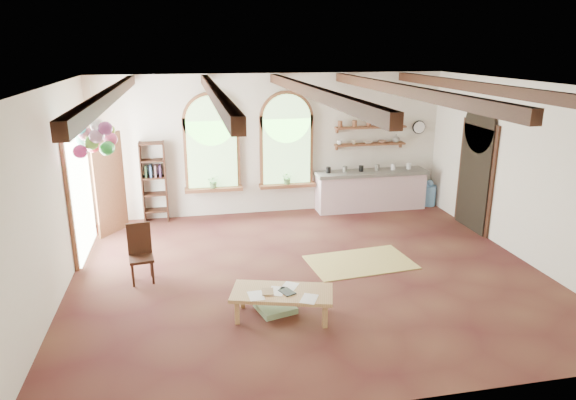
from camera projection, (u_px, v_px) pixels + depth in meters
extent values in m
plane|color=brown|center=(308.00, 272.00, 8.94)|extent=(8.00, 8.00, 0.00)
cube|color=brown|center=(212.00, 154.00, 11.48)|extent=(1.24, 0.08, 1.64)
cylinder|color=brown|center=(211.00, 121.00, 11.26)|extent=(1.24, 0.08, 1.24)
cube|color=#86BB70|center=(212.00, 154.00, 11.44)|extent=(1.10, 0.04, 1.50)
cube|color=brown|center=(214.00, 189.00, 11.63)|extent=(1.30, 0.28, 0.08)
cube|color=brown|center=(286.00, 151.00, 11.80)|extent=(1.24, 0.08, 1.64)
cylinder|color=brown|center=(286.00, 119.00, 11.59)|extent=(1.24, 0.08, 1.24)
cube|color=#86BB70|center=(287.00, 151.00, 11.77)|extent=(1.10, 0.04, 1.50)
cube|color=brown|center=(287.00, 185.00, 11.95)|extent=(1.30, 0.28, 0.08)
cube|color=brown|center=(80.00, 193.00, 9.55)|extent=(0.10, 1.90, 2.50)
cube|color=black|center=(475.00, 179.00, 10.78)|extent=(0.10, 1.30, 2.40)
cube|color=beige|center=(370.00, 192.00, 12.26)|extent=(2.60, 0.55, 0.86)
cube|color=gray|center=(371.00, 173.00, 12.12)|extent=(2.68, 0.62, 0.08)
cube|color=brown|center=(370.00, 144.00, 12.10)|extent=(1.70, 0.24, 0.04)
cube|color=brown|center=(371.00, 127.00, 11.98)|extent=(1.70, 0.24, 0.04)
cylinder|color=black|center=(419.00, 127.00, 12.30)|extent=(0.32, 0.04, 0.32)
cube|color=#3A1E12|center=(142.00, 183.00, 11.23)|extent=(0.03, 0.32, 1.80)
cube|color=#3A1E12|center=(166.00, 182.00, 11.33)|extent=(0.03, 0.32, 1.80)
cube|color=#AE8450|center=(282.00, 293.00, 7.36)|extent=(1.57, 1.04, 0.05)
cube|color=#AE8450|center=(237.00, 312.00, 7.24)|extent=(0.06, 0.06, 0.36)
cube|color=#AE8450|center=(325.00, 316.00, 7.15)|extent=(0.06, 0.06, 0.36)
cube|color=#AE8450|center=(242.00, 296.00, 7.69)|extent=(0.06, 0.06, 0.36)
cube|color=#AE8450|center=(325.00, 300.00, 7.59)|extent=(0.06, 0.06, 0.36)
cube|color=#3A1E12|center=(141.00, 259.00, 8.48)|extent=(0.44, 0.44, 0.05)
cube|color=#3A1E12|center=(139.00, 239.00, 8.56)|extent=(0.39, 0.09, 0.57)
cube|color=tan|center=(360.00, 262.00, 9.33)|extent=(1.96, 1.33, 0.02)
cube|color=gray|center=(275.00, 307.00, 7.65)|extent=(0.63, 0.63, 0.09)
cylinder|color=#5F98CC|center=(426.00, 197.00, 12.60)|extent=(0.28, 0.28, 0.43)
sphere|color=#5F98CC|center=(427.00, 187.00, 12.52)|extent=(0.15, 0.15, 0.15)
cylinder|color=#5F98CC|center=(429.00, 195.00, 12.60)|extent=(0.33, 0.33, 0.50)
sphere|color=#5F98CC|center=(430.00, 183.00, 12.51)|extent=(0.18, 0.18, 0.18)
cylinder|color=white|center=(93.00, 111.00, 8.24)|extent=(0.01, 0.01, 0.85)
sphere|color=green|center=(108.00, 148.00, 8.46)|extent=(0.23, 0.23, 0.23)
sphere|color=#ED4F87|center=(111.00, 139.00, 8.54)|extent=(0.23, 0.23, 0.23)
sphere|color=#89CE2B|center=(108.00, 131.00, 8.63)|extent=(0.23, 0.23, 0.23)
sphere|color=white|center=(97.00, 125.00, 8.47)|extent=(0.23, 0.23, 0.23)
sphere|color=red|center=(93.00, 146.00, 8.61)|extent=(0.23, 0.23, 0.23)
sphere|color=#48A87F|center=(82.00, 140.00, 8.52)|extent=(0.23, 0.23, 0.23)
sphere|color=#D26283|center=(85.00, 134.00, 8.34)|extent=(0.23, 0.23, 0.23)
sphere|color=#37CFED|center=(79.00, 128.00, 8.20)|extent=(0.23, 0.23, 0.23)
sphere|color=#EF359A|center=(80.00, 152.00, 8.16)|extent=(0.23, 0.23, 0.23)
sphere|color=#7BD84C|center=(92.00, 143.00, 8.22)|extent=(0.23, 0.23, 0.23)
sphere|color=#CF98C9|center=(96.00, 136.00, 8.13)|extent=(0.23, 0.23, 0.23)
sphere|color=#9D4390|center=(105.00, 128.00, 8.11)|extent=(0.23, 0.23, 0.23)
sphere|color=green|center=(106.00, 149.00, 8.38)|extent=(0.23, 0.23, 0.23)
imported|color=olive|center=(262.00, 292.00, 7.31)|extent=(0.19, 0.25, 0.02)
cube|color=black|center=(287.00, 292.00, 7.32)|extent=(0.24, 0.28, 0.01)
imported|color=#598C4C|center=(214.00, 181.00, 11.54)|extent=(0.27, 0.23, 0.30)
imported|color=#598C4C|center=(287.00, 178.00, 11.87)|extent=(0.27, 0.23, 0.30)
imported|color=white|center=(340.00, 142.00, 11.94)|extent=(0.12, 0.10, 0.10)
imported|color=beige|center=(354.00, 142.00, 12.00)|extent=(0.10, 0.10, 0.09)
imported|color=beige|center=(368.00, 142.00, 12.08)|extent=(0.22, 0.22, 0.05)
imported|color=#8C664C|center=(382.00, 142.00, 12.14)|extent=(0.20, 0.20, 0.06)
imported|color=slate|center=(396.00, 138.00, 12.19)|extent=(0.18, 0.18, 0.19)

